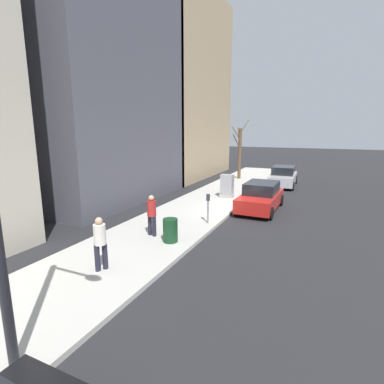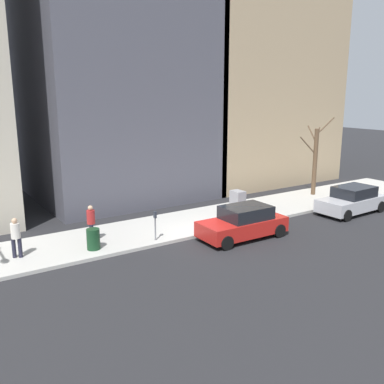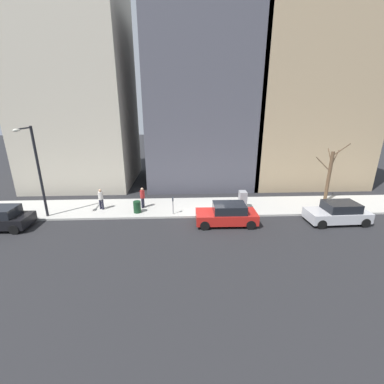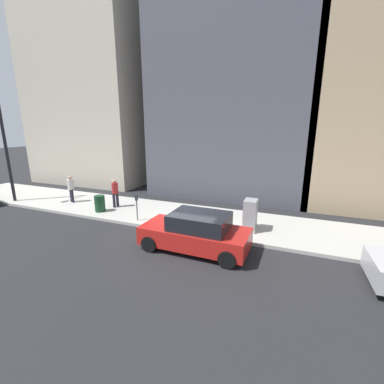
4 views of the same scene
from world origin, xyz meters
TOP-DOWN VIEW (x-y plane):
  - ground_plane at (0.00, 0.00)m, footprint 120.00×120.00m
  - sidewalk at (2.00, 0.00)m, footprint 4.00×36.00m
  - parked_car_silver at (-1.26, -8.96)m, footprint 2.02×4.25m
  - parked_car_red at (-1.15, -1.10)m, footprint 1.98×4.23m
  - parking_meter at (0.45, 2.69)m, footprint 0.14×0.10m
  - utility_box at (1.30, -2.77)m, footprint 0.83×0.61m
  - bare_tree at (2.61, -10.23)m, footprint 1.22×2.28m
  - trash_bin at (0.90, 5.43)m, footprint 0.56×0.56m
  - pedestrian_near_meter at (1.90, 5.13)m, footprint 0.39×0.36m
  - pedestrian_midblock at (1.70, 8.34)m, footprint 0.36×0.37m
  - office_tower_left at (11.31, -10.76)m, footprint 11.63×11.63m
  - office_block_center at (10.77, -0.04)m, footprint 10.55×10.55m

SIDE VIEW (x-z plane):
  - ground_plane at x=0.00m, z-range 0.00..0.00m
  - sidewalk at x=2.00m, z-range 0.00..0.15m
  - trash_bin at x=0.90m, z-range 0.15..1.05m
  - parked_car_silver at x=-1.26m, z-range -0.02..1.50m
  - parked_car_red at x=-1.15m, z-range -0.02..1.50m
  - utility_box at x=1.30m, z-range 0.13..1.56m
  - parking_meter at x=0.45m, z-range 0.30..1.65m
  - pedestrian_near_meter at x=1.90m, z-range 0.26..1.92m
  - pedestrian_midblock at x=1.70m, z-range 0.26..1.92m
  - bare_tree at x=2.61m, z-range -0.04..4.95m
  - office_tower_left at x=11.31m, z-range 0.00..16.08m
  - office_block_center at x=10.77m, z-range 0.00..16.23m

